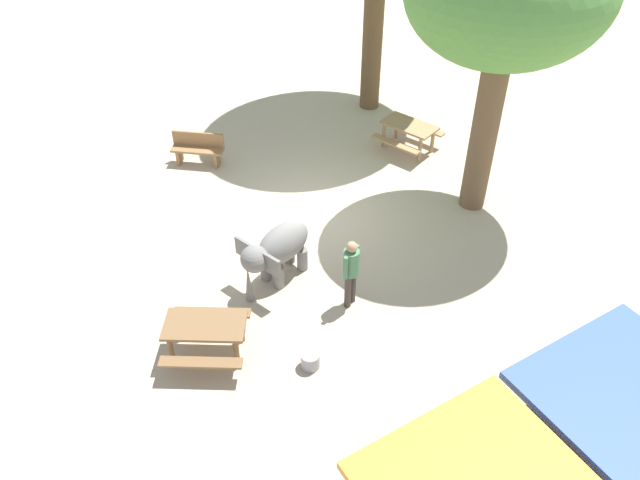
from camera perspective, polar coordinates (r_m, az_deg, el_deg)
ground_plane at (r=15.34m, az=-0.99°, el=2.14°), size 60.00×60.00×0.00m
elephant at (r=13.14m, az=-3.89°, el=-0.82°), size 1.84×1.37×1.27m
person_handler at (r=12.46m, az=2.82°, el=-2.62°), size 0.47×0.32×1.62m
wooden_bench at (r=17.39m, az=-10.97°, el=8.17°), size 1.34×1.20×0.88m
picnic_table_near at (r=11.95m, az=-10.29°, el=-8.10°), size 2.06×2.06×0.78m
picnic_table_far at (r=17.82m, az=8.01°, el=9.76°), size 1.89×1.90×0.78m
market_stall_blue at (r=10.41m, az=24.64°, el=-17.38°), size 2.50×2.50×2.52m
feed_bucket at (r=11.87m, az=-0.89°, el=-10.80°), size 0.36×0.36×0.32m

